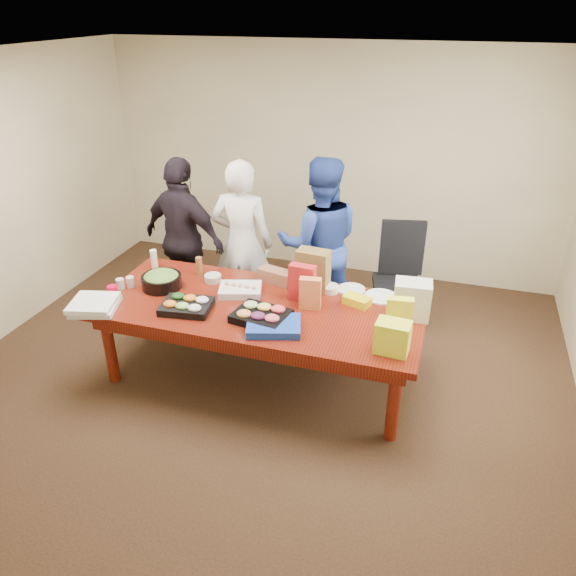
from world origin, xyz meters
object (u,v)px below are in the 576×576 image
(office_chair, at_px, (397,282))
(salad_bowl, at_px, (162,281))
(conference_table, at_px, (260,342))
(person_right, at_px, (320,244))
(sheet_cake, at_px, (240,290))
(person_center, at_px, (242,244))

(office_chair, xyz_separation_m, salad_bowl, (-1.99, -1.19, 0.28))
(conference_table, height_order, office_chair, office_chair)
(office_chair, relative_size, person_right, 0.60)
(person_right, height_order, sheet_cake, person_right)
(person_right, xyz_separation_m, sheet_cake, (-0.47, -0.97, -0.11))
(person_right, bearing_deg, sheet_cake, 45.65)
(office_chair, distance_m, person_right, 0.88)
(person_center, distance_m, sheet_cake, 0.84)
(conference_table, relative_size, salad_bowl, 7.75)
(office_chair, height_order, sheet_cake, office_chair)
(person_center, bearing_deg, person_right, -170.81)
(salad_bowl, bearing_deg, sheet_cake, 8.30)
(conference_table, relative_size, sheet_cake, 7.60)
(office_chair, relative_size, sheet_cake, 2.89)
(person_right, bearing_deg, person_center, -4.76)
(conference_table, xyz_separation_m, person_center, (-0.52, 0.94, 0.50))
(person_center, relative_size, salad_bowl, 4.83)
(person_right, height_order, salad_bowl, person_right)
(person_right, bearing_deg, conference_table, 59.54)
(office_chair, bearing_deg, conference_table, -142.14)
(person_center, height_order, person_right, person_right)
(office_chair, xyz_separation_m, person_right, (-0.79, -0.11, 0.36))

